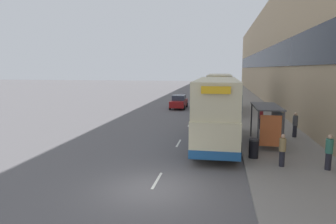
{
  "coord_description": "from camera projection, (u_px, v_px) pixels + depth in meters",
  "views": [
    {
      "loc": [
        2.72,
        -11.5,
        4.96
      ],
      "look_at": [
        -2.52,
        18.04,
        0.6
      ],
      "focal_mm": 32.0,
      "sensor_mm": 36.0,
      "label": 1
    }
  ],
  "objects": [
    {
      "name": "double_decker_bus_near",
      "position": [
        217.0,
        110.0,
        19.41
      ],
      "size": [
        2.85,
        10.26,
        4.3
      ],
      "color": "beige",
      "rests_on": "ground_plane"
    },
    {
      "name": "pavement",
      "position": [
        244.0,
        99.0,
        48.76
      ],
      "size": [
        5.0,
        93.0,
        0.14
      ],
      "color": "gray",
      "rests_on": "ground_plane"
    },
    {
      "name": "lane_mark_1",
      "position": [
        179.0,
        143.0,
        20.05
      ],
      "size": [
        0.12,
        2.0,
        0.01
      ],
      "color": "silver",
      "rests_on": "ground_plane"
    },
    {
      "name": "lane_mark_6",
      "position": [
        205.0,
        97.0,
        53.47
      ],
      "size": [
        0.12,
        2.0,
        0.01
      ],
      "color": "silver",
      "rests_on": "ground_plane"
    },
    {
      "name": "pedestrian_2",
      "position": [
        261.0,
        118.0,
        24.06
      ],
      "size": [
        0.36,
        0.36,
        1.8
      ],
      "color": "#23232D",
      "rests_on": "ground_plane"
    },
    {
      "name": "pedestrian_at_shelter",
      "position": [
        295.0,
        125.0,
        21.13
      ],
      "size": [
        0.35,
        0.35,
        1.75
      ],
      "color": "#23232D",
      "rests_on": "ground_plane"
    },
    {
      "name": "litter_bin",
      "position": [
        254.0,
        148.0,
        16.25
      ],
      "size": [
        0.55,
        0.55,
        1.05
      ],
      "color": "black",
      "rests_on": "ground_plane"
    },
    {
      "name": "lane_mark_0",
      "position": [
        157.0,
        180.0,
        13.37
      ],
      "size": [
        0.12,
        2.0,
        0.01
      ],
      "color": "silver",
      "rests_on": "ground_plane"
    },
    {
      "name": "bus_shelter",
      "position": [
        270.0,
        118.0,
        18.76
      ],
      "size": [
        1.6,
        4.2,
        2.48
      ],
      "color": "#4C4C51",
      "rests_on": "ground_plane"
    },
    {
      "name": "pedestrian_1",
      "position": [
        282.0,
        150.0,
        14.78
      ],
      "size": [
        0.32,
        0.32,
        1.64
      ],
      "color": "#23232D",
      "rests_on": "ground_plane"
    },
    {
      "name": "lane_mark_7",
      "position": [
        207.0,
        93.0,
        60.15
      ],
      "size": [
        0.12,
        2.0,
        0.01
      ],
      "color": "silver",
      "rests_on": "ground_plane"
    },
    {
      "name": "double_decker_bus_ahead",
      "position": [
        219.0,
        92.0,
        34.61
      ],
      "size": [
        2.85,
        11.41,
        4.3
      ],
      "color": "beige",
      "rests_on": "ground_plane"
    },
    {
      "name": "car_1",
      "position": [
        179.0,
        102.0,
        37.49
      ],
      "size": [
        1.95,
        4.44,
        1.67
      ],
      "rotation": [
        0.0,
        0.0,
        3.14
      ],
      "color": "maroon",
      "rests_on": "ground_plane"
    },
    {
      "name": "car_0",
      "position": [
        198.0,
        85.0,
        75.59
      ],
      "size": [
        2.02,
        3.83,
        1.82
      ],
      "rotation": [
        0.0,
        0.0,
        3.14
      ],
      "color": "maroon",
      "rests_on": "ground_plane"
    },
    {
      "name": "lane_mark_2",
      "position": [
        189.0,
        125.0,
        26.74
      ],
      "size": [
        0.12,
        2.0,
        0.01
      ],
      "color": "silver",
      "rests_on": "ground_plane"
    },
    {
      "name": "ground_plane",
      "position": [
        152.0,
        189.0,
        12.39
      ],
      "size": [
        220.0,
        220.0,
        0.0
      ],
      "primitive_type": "plane",
      "color": "#5B595B"
    },
    {
      "name": "lane_mark_5",
      "position": [
        203.0,
        101.0,
        46.79
      ],
      "size": [
        0.12,
        2.0,
        0.01
      ],
      "color": "silver",
      "rests_on": "ground_plane"
    },
    {
      "name": "lane_mark_3",
      "position": [
        196.0,
        113.0,
        33.42
      ],
      "size": [
        0.12,
        2.0,
        0.01
      ],
      "color": "silver",
      "rests_on": "ground_plane"
    },
    {
      "name": "lane_mark_4",
      "position": [
        200.0,
        106.0,
        40.1
      ],
      "size": [
        0.12,
        2.0,
        0.01
      ],
      "color": "silver",
      "rests_on": "ground_plane"
    },
    {
      "name": "terrace_facade",
      "position": [
        272.0,
        54.0,
        47.04
      ],
      "size": [
        3.1,
        93.0,
        14.46
      ],
      "color": "tan",
      "rests_on": "ground_plane"
    },
    {
      "name": "car_2",
      "position": [
        218.0,
        90.0,
        58.54
      ],
      "size": [
        1.91,
        4.21,
        1.79
      ],
      "color": "black",
      "rests_on": "ground_plane"
    },
    {
      "name": "pedestrian_3",
      "position": [
        329.0,
        152.0,
        14.27
      ],
      "size": [
        0.34,
        0.34,
        1.73
      ],
      "color": "#23232D",
      "rests_on": "ground_plane"
    }
  ]
}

